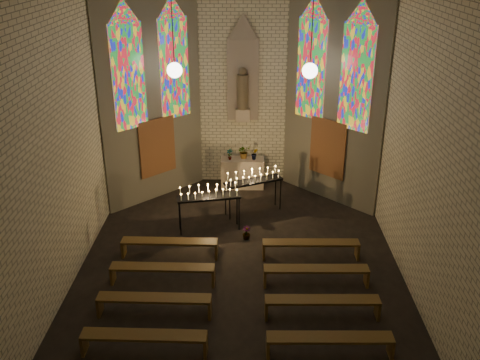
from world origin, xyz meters
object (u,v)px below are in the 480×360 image
votive_stand_right (253,178)px  votive_stand_left (209,194)px  aisle_flower_pot (246,233)px  altar (243,173)px

votive_stand_right → votive_stand_left: bearing=-162.6°
votive_stand_left → votive_stand_right: 1.67m
aisle_flower_pot → altar: bearing=92.5°
altar → votive_stand_left: size_ratio=0.77×
aisle_flower_pot → votive_stand_right: (0.19, 1.63, 0.92)m
altar → votive_stand_right: 1.98m
votive_stand_right → altar: bearing=76.5°
aisle_flower_pot → votive_stand_left: size_ratio=0.21×
altar → votive_stand_left: bearing=-106.9°
votive_stand_right → aisle_flower_pot: bearing=-121.1°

